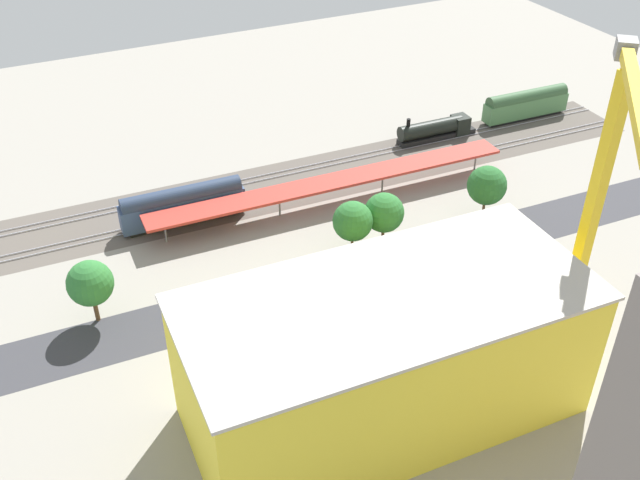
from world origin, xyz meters
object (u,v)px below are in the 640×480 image
(parked_car_1, at_px, (476,253))
(construction_building, at_px, (385,358))
(parked_car_2, at_px, (431,264))
(street_tree_0, at_px, (353,221))
(freight_coach_far, at_px, (183,204))
(parked_car_3, at_px, (392,277))
(parked_car_0, at_px, (516,239))
(box_truck_0, at_px, (431,278))
(parked_car_5, at_px, (288,307))
(traffic_light, at_px, (223,311))
(parked_car_4, at_px, (340,293))
(platform_canopy_near, at_px, (332,182))
(locomotive, at_px, (437,129))
(parked_car_6, at_px, (238,323))
(tower_crane, at_px, (599,197))
(passenger_coach, at_px, (526,104))
(street_tree_2, at_px, (90,283))
(street_tree_1, at_px, (384,213))
(street_tree_3, at_px, (487,185))

(parked_car_1, bearing_deg, construction_building, 36.07)
(parked_car_2, bearing_deg, street_tree_0, -45.67)
(freight_coach_far, xyz_separation_m, parked_car_2, (-27.65, 26.55, -2.46))
(street_tree_0, bearing_deg, parked_car_3, 100.73)
(parked_car_0, distance_m, box_truck_0, 17.57)
(parked_car_5, xyz_separation_m, traffic_light, (9.10, 1.57, 3.78))
(parked_car_4, bearing_deg, street_tree_0, -126.59)
(freight_coach_far, height_order, box_truck_0, freight_coach_far)
(platform_canopy_near, xyz_separation_m, locomotive, (-27.50, -11.84, -2.04))
(platform_canopy_near, xyz_separation_m, parked_car_6, (24.01, 21.68, -3.14))
(freight_coach_far, distance_m, parked_car_5, 27.18)
(construction_building, bearing_deg, locomotive, -126.36)
(parked_car_2, xyz_separation_m, tower_crane, (-5.55, 20.64, 20.83))
(passenger_coach, xyz_separation_m, parked_car_0, (28.26, 33.51, -2.29))
(parked_car_4, relative_size, parked_car_5, 1.00)
(parked_car_5, height_order, construction_building, construction_building)
(construction_building, bearing_deg, parked_car_5, -80.59)
(parked_car_4, bearing_deg, parked_car_5, -2.24)
(passenger_coach, relative_size, parked_car_6, 4.21)
(freight_coach_far, relative_size, parked_car_4, 4.53)
(passenger_coach, relative_size, street_tree_2, 2.03)
(street_tree_2, bearing_deg, parked_car_5, 158.03)
(tower_crane, xyz_separation_m, street_tree_2, (50.02, -29.85, -15.67))
(parked_car_2, bearing_deg, traffic_light, 2.72)
(parked_car_4, bearing_deg, locomotive, -137.94)
(passenger_coach, height_order, box_truck_0, passenger_coach)
(parked_car_5, bearing_deg, street_tree_0, -149.02)
(parked_car_6, xyz_separation_m, street_tree_0, (-20.61, -8.48, 4.53))
(platform_canopy_near, distance_m, parked_car_1, 25.37)
(box_truck_0, relative_size, street_tree_0, 1.21)
(street_tree_1, height_order, street_tree_2, street_tree_2)
(tower_crane, distance_m, street_tree_0, 35.95)
(parked_car_6, distance_m, construction_building, 23.09)
(parked_car_0, bearing_deg, passenger_coach, -130.15)
(passenger_coach, height_order, street_tree_1, street_tree_1)
(locomotive, bearing_deg, parked_car_3, 49.08)
(parked_car_5, xyz_separation_m, tower_crane, (-27.43, 20.73, 20.79))
(platform_canopy_near, xyz_separation_m, passenger_coach, (-47.64, -11.85, -0.85))
(parked_car_5, bearing_deg, street_tree_3, -168.19)
(platform_canopy_near, height_order, parked_car_1, platform_canopy_near)
(locomotive, distance_m, street_tree_2, 71.55)
(parked_car_6, height_order, street_tree_2, street_tree_2)
(passenger_coach, height_order, street_tree_2, street_tree_2)
(parked_car_5, height_order, street_tree_3, street_tree_3)
(parked_car_4, xyz_separation_m, street_tree_3, (-28.88, -7.88, 4.96))
(construction_building, bearing_deg, freight_coach_far, -77.85)
(street_tree_2, bearing_deg, parked_car_1, 169.29)
(box_truck_0, height_order, street_tree_0, street_tree_0)
(parked_car_0, height_order, box_truck_0, box_truck_0)
(parked_car_0, relative_size, street_tree_3, 0.46)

